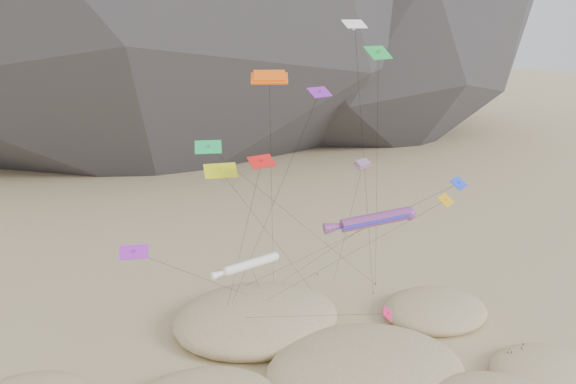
% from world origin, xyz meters
% --- Properties ---
extents(kite_stakes, '(22.59, 7.03, 0.30)m').
position_xyz_m(kite_stakes, '(2.43, 21.66, 0.15)').
color(kite_stakes, '#3F2D1E').
rests_on(kite_stakes, ground).
extents(rainbow_tube_kite, '(7.82, 17.70, 14.39)m').
position_xyz_m(rainbow_tube_kite, '(4.53, 7.86, 13.52)').
color(rainbow_tube_kite, '#EF4319').
rests_on(rainbow_tube_kite, ground).
extents(white_tube_kite, '(8.74, 14.88, 10.80)m').
position_xyz_m(white_tube_kite, '(-5.26, 10.20, 10.20)').
color(white_tube_kite, white).
rests_on(white_tube_kite, ground).
extents(orange_parafoil, '(6.26, 13.93, 25.23)m').
position_xyz_m(orange_parafoil, '(-2.77, 11.66, 24.44)').
color(orange_parafoil, '#FF5C0D').
rests_on(orange_parafoil, ground).
extents(multi_parafoil, '(3.81, 11.64, 17.13)m').
position_xyz_m(multi_parafoil, '(6.46, 13.39, 16.50)').
color(multi_parafoil, '#FF1A32').
rests_on(multi_parafoil, ground).
extents(delta_kites, '(30.22, 20.16, 28.83)m').
position_xyz_m(delta_kites, '(1.14, 12.37, 18.04)').
color(delta_kites, white).
rests_on(delta_kites, ground).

